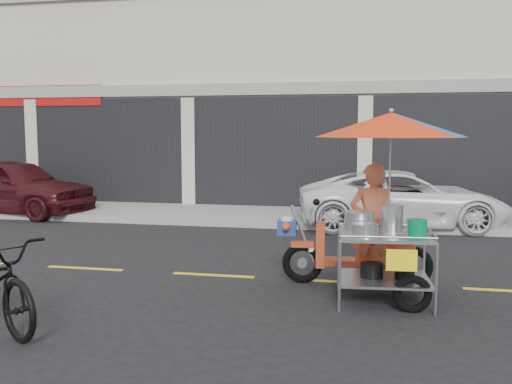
# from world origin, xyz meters

# --- Properties ---
(ground) EXTENTS (90.00, 90.00, 0.00)m
(ground) POSITION_xyz_m (0.00, 0.00, 0.00)
(ground) COLOR black
(sidewalk) EXTENTS (45.00, 3.00, 0.15)m
(sidewalk) POSITION_xyz_m (0.00, 5.50, 0.07)
(sidewalk) COLOR gray
(sidewalk) RESTS_ON ground
(shophouse_block) EXTENTS (36.00, 8.11, 10.40)m
(shophouse_block) POSITION_xyz_m (2.82, 10.59, 4.24)
(shophouse_block) COLOR beige
(shophouse_block) RESTS_ON ground
(centerline) EXTENTS (42.00, 0.10, 0.01)m
(centerline) POSITION_xyz_m (0.00, 0.00, 0.00)
(centerline) COLOR gold
(centerline) RESTS_ON ground
(maroon_sedan) EXTENTS (4.30, 2.17, 1.40)m
(maroon_sedan) POSITION_xyz_m (-8.46, 4.70, 0.70)
(maroon_sedan) COLOR #3F1015
(maroon_sedan) RESTS_ON ground
(white_pickup) EXTENTS (4.61, 2.59, 1.22)m
(white_pickup) POSITION_xyz_m (0.84, 4.70, 0.61)
(white_pickup) COLOR white
(white_pickup) RESTS_ON ground
(food_vendor_rig) EXTENTS (2.41, 1.91, 2.34)m
(food_vendor_rig) POSITION_xyz_m (0.31, -0.51, 1.47)
(food_vendor_rig) COLOR black
(food_vendor_rig) RESTS_ON ground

